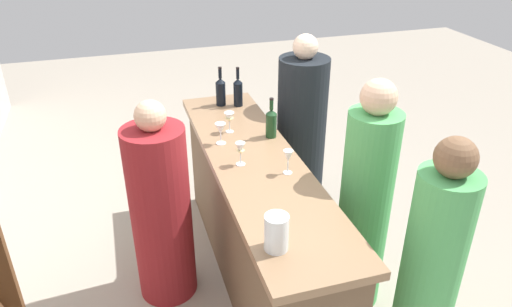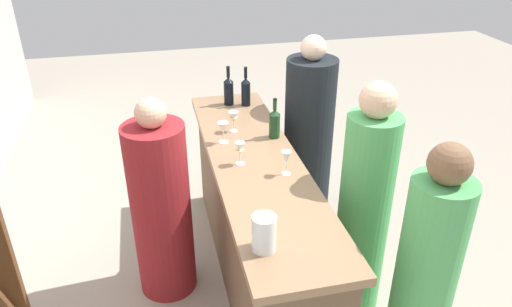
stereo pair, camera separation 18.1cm
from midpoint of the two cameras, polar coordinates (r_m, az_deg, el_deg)
ground_plane at (r=3.64m, az=-1.47°, el=-14.25°), size 12.00×12.00×0.00m
bar_counter at (r=3.33m, az=-1.57°, el=-8.05°), size 2.33×0.56×0.97m
wine_bottle_leftmost_olive_green at (r=3.33m, az=0.25°, el=3.68°), size 0.08×0.08×0.29m
wine_bottle_second_left_near_black at (r=3.85m, az=-3.49°, el=7.31°), size 0.07×0.07×0.32m
wine_bottle_center_near_black at (r=3.87m, az=-5.59°, el=7.35°), size 0.08×0.08×0.32m
wine_glass_near_left at (r=2.88m, az=2.03°, el=-0.46°), size 0.06×0.06×0.15m
wine_glass_near_center at (r=3.41m, az=-4.69°, el=4.16°), size 0.07×0.07×0.15m
wine_glass_near_right at (r=2.98m, az=-3.60°, el=0.43°), size 0.06×0.06×0.15m
wine_glass_far_left at (r=3.25m, az=-5.80°, el=2.82°), size 0.07×0.07×0.15m
water_pitcher at (r=2.29m, az=0.14°, el=-9.36°), size 0.12×0.12×0.19m
person_left_guest at (r=3.09m, az=11.08°, el=-6.21°), size 0.41×0.41×1.57m
person_center_guest at (r=3.97m, az=4.04°, el=2.03°), size 0.49×0.49×1.55m
person_right_guest at (r=2.79m, az=18.14°, el=-12.95°), size 0.41×0.41×1.48m
person_server_behind at (r=3.22m, az=-12.73°, el=-6.83°), size 0.40×0.40×1.42m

